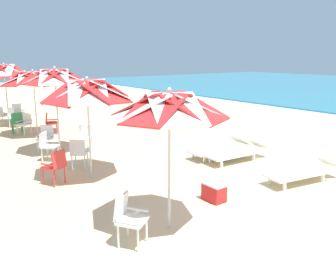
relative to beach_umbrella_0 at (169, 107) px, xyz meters
name	(u,v)px	position (x,y,z in m)	size (l,w,h in m)	color
ground_plane	(266,188)	(-0.12, 2.99, -2.23)	(80.00, 80.00, 0.00)	beige
beach_umbrella_0	(169,107)	(0.00, 0.00, 0.00)	(2.08, 2.08, 2.57)	silver
plastic_chair_0	(128,217)	(0.07, -0.89, -1.73)	(0.63, 0.62, 0.87)	white
beach_umbrella_1	(87,92)	(-3.35, 0.01, -0.01)	(2.35, 2.35, 2.60)	silver
plastic_chair_1	(55,165)	(-3.40, -0.88, -1.73)	(0.61, 0.59, 0.87)	red
plastic_chair_2	(79,152)	(-4.20, 0.06, -1.73)	(0.63, 0.63, 0.87)	white
beach_umbrella_2	(55,78)	(-6.13, 0.20, 0.20)	(2.14, 2.14, 2.78)	silver
plastic_chair_3	(46,137)	(-6.59, -0.08, -1.73)	(0.63, 0.63, 0.87)	white
plastic_chair_4	(47,145)	(-5.51, -0.38, -1.73)	(0.63, 0.63, 0.87)	white
plastic_chair_5	(86,136)	(-5.83, 0.98, -1.73)	(0.61, 0.60, 0.87)	white
beach_umbrella_3	(33,79)	(-9.24, 0.43, 0.00)	(2.48, 2.48, 2.59)	silver
plastic_chair_6	(25,123)	(-9.54, 0.07, -1.73)	(0.60, 0.62, 0.87)	white
plastic_chair_7	(50,122)	(-9.11, 0.92, -1.73)	(0.57, 0.59, 0.87)	red
plastic_chair_8	(17,121)	(-10.04, -0.11, -1.73)	(0.51, 0.48, 0.87)	#2D8C4C
beach_umbrella_4	(4,71)	(-11.99, 0.01, 0.23)	(2.37, 2.37, 2.80)	silver
plastic_chair_10	(14,116)	(-11.44, 0.10, -1.73)	(0.63, 0.63, 0.87)	white
plastic_chair_11	(18,112)	(-12.67, 0.60, -1.73)	(0.53, 0.50, 0.87)	white
sun_lounger_1	(303,171)	(0.13, 4.10, -1.95)	(1.01, 2.22, 0.62)	white
sun_lounger_2	(238,152)	(-2.05, 4.14, -1.95)	(0.80, 2.19, 0.62)	white
sun_lounger_3	(219,148)	(-2.72, 4.05, -1.95)	(0.69, 2.16, 0.62)	white
cooler_box	(214,192)	(-0.37, 1.50, -2.03)	(0.50, 0.34, 0.40)	red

